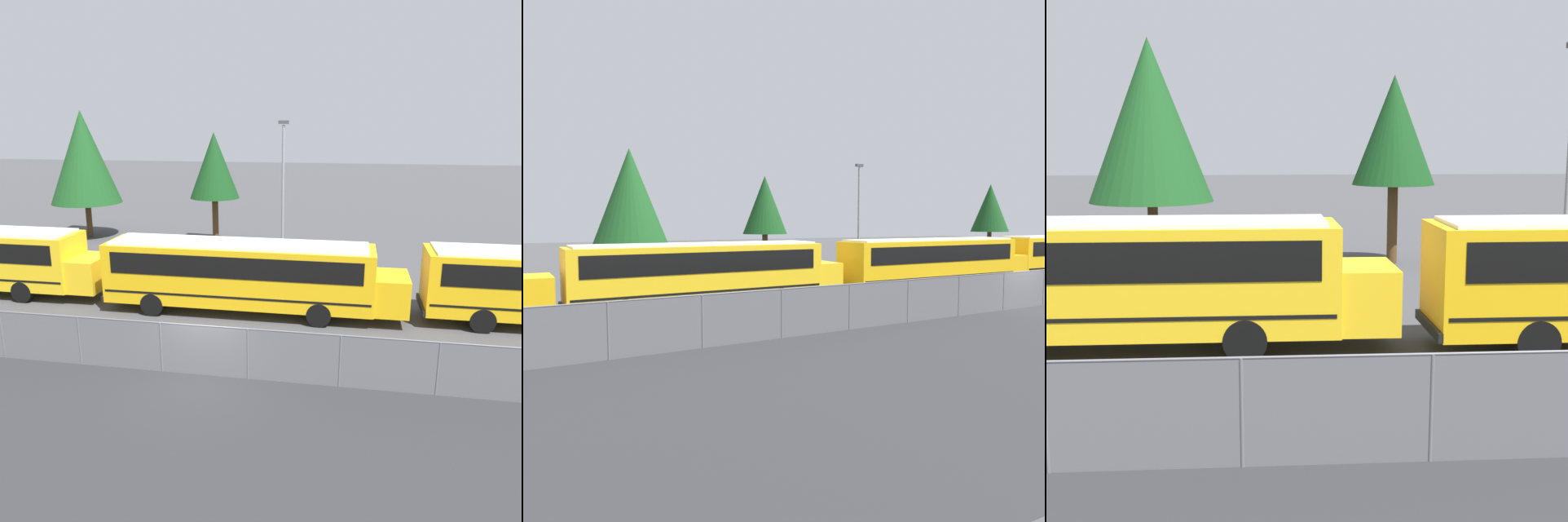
% 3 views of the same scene
% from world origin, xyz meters
% --- Properties ---
extents(ground_plane, '(200.00, 200.00, 0.00)m').
position_xyz_m(ground_plane, '(0.00, 0.00, 0.00)').
color(ground_plane, '#424244').
extents(road_strip, '(117.89, 12.00, 0.01)m').
position_xyz_m(road_strip, '(0.00, -6.00, 0.00)').
color(road_strip, '#2B2B2D').
rests_on(road_strip, ground_plane).
extents(fence, '(83.96, 0.07, 1.87)m').
position_xyz_m(fence, '(0.00, -0.00, 0.96)').
color(fence, '#9EA0A5').
rests_on(fence, ground_plane).
extents(school_bus_2, '(13.81, 2.59, 3.33)m').
position_xyz_m(school_bus_2, '(0.13, 6.26, 1.99)').
color(school_bus_2, yellow).
rests_on(school_bus_2, ground_plane).
extents(light_pole, '(0.60, 0.24, 8.69)m').
position_xyz_m(light_pole, '(0.72, 14.67, 4.73)').
color(light_pole, gray).
rests_on(light_pole, ground_plane).
extents(tree_0, '(3.51, 3.51, 7.96)m').
position_xyz_m(tree_0, '(-4.82, 19.50, 5.63)').
color(tree_0, '#51381E').
rests_on(tree_0, ground_plane).
extents(tree_2, '(5.24, 5.24, 9.48)m').
position_xyz_m(tree_2, '(-15.08, 20.16, 6.06)').
color(tree_2, '#51381E').
rests_on(tree_2, ground_plane).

